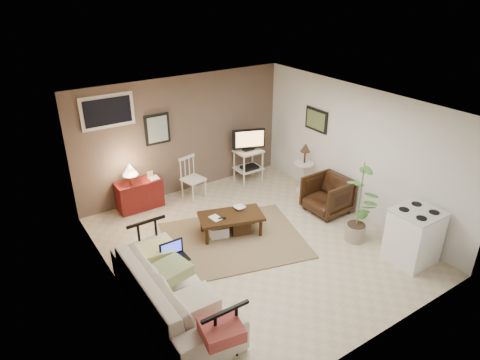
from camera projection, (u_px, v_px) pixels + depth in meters
floor at (254, 245)px, 7.23m from camera, size 5.00×5.00×0.00m
art_back at (157, 129)px, 8.18m from camera, size 0.50×0.03×0.60m
art_right at (316, 120)px, 8.46m from camera, size 0.03×0.60×0.45m
window at (107, 111)px, 7.51m from camera, size 0.96×0.03×0.60m
rug at (234, 240)px, 7.34m from camera, size 2.71×2.38×0.02m
coffee_table at (231, 223)px, 7.42m from camera, size 1.21×0.87×0.41m
sofa at (172, 282)px, 5.66m from camera, size 0.68×2.32×0.91m
sofa_pillows at (184, 285)px, 5.44m from camera, size 0.45×2.21×0.16m
sofa_end_rails at (181, 282)px, 5.75m from camera, size 0.62×2.32×0.78m
laptop at (173, 253)px, 6.01m from camera, size 0.36×0.26×0.24m
red_console at (139, 192)px, 8.22m from camera, size 0.86×0.38×0.99m
spindle_chair at (193, 179)px, 8.60m from camera, size 0.47×0.47×0.86m
tv_stand at (249, 154)px, 9.22m from camera, size 0.68×0.46×1.18m
side_table at (304, 162)px, 8.72m from camera, size 0.40×0.40×1.08m
armchair at (328, 193)px, 8.08m from camera, size 0.72×0.77×0.77m
potted_plant at (360, 200)px, 7.02m from camera, size 0.37×0.37×1.48m
stove at (414, 236)px, 6.67m from camera, size 0.69×0.64×0.90m
bowl at (240, 204)px, 7.50m from camera, size 0.20×0.06×0.20m
book_table at (211, 215)px, 7.15m from camera, size 0.16×0.03×0.22m
book_console at (148, 174)px, 8.15m from camera, size 0.18×0.04×0.25m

